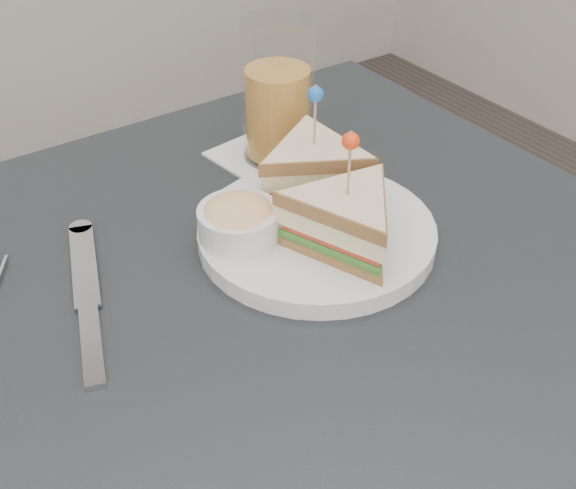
% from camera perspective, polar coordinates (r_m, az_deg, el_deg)
% --- Properties ---
extents(table, '(0.80, 0.80, 0.75)m').
position_cam_1_polar(table, '(0.73, -0.20, -8.61)').
color(table, black).
rests_on(table, ground).
extents(plate_meal, '(0.32, 0.32, 0.14)m').
position_cam_1_polar(plate_meal, '(0.73, 2.36, 3.17)').
color(plate_meal, silver).
rests_on(plate_meal, table).
extents(cutlery_knife, '(0.10, 0.23, 0.01)m').
position_cam_1_polar(cutlery_knife, '(0.69, -15.56, -4.30)').
color(cutlery_knife, '#B8BCC4').
rests_on(cutlery_knife, table).
extents(drink_set, '(0.15, 0.15, 0.17)m').
position_cam_1_polar(drink_set, '(0.85, -0.81, 11.33)').
color(drink_set, silver).
rests_on(drink_set, table).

